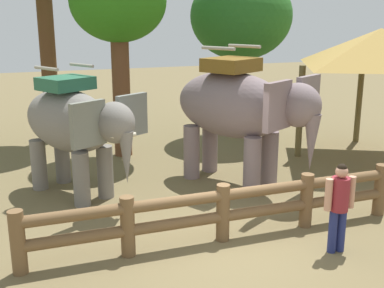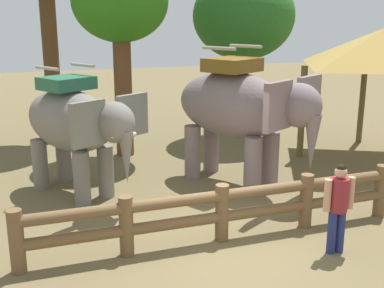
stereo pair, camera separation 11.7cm
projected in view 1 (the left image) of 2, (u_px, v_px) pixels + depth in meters
name	position (u px, v px, depth m)	size (l,w,h in m)	color
ground_plane	(228.00, 245.00, 8.51)	(60.00, 60.00, 0.00)	brown
log_fence	(223.00, 208.00, 8.58)	(7.13, 0.30, 1.05)	brown
elephant_near_left	(74.00, 125.00, 10.51)	(2.74, 3.37, 2.90)	slate
elephant_center	(239.00, 109.00, 11.20)	(3.07, 3.80, 3.26)	slate
tourist_woman_in_black	(339.00, 202.00, 8.07)	(0.56, 0.32, 1.57)	navy
thatched_shelter	(380.00, 49.00, 12.93)	(4.75, 4.75, 3.60)	brown
tree_far_left	(241.00, 17.00, 15.30)	(3.22, 3.22, 5.28)	brown
tree_far_right	(118.00, 6.00, 13.04)	(2.62, 2.62, 5.42)	brown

